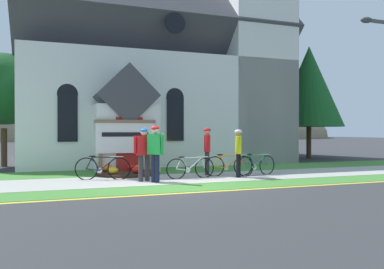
# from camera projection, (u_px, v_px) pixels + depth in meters

# --- Properties ---
(ground) EXTENTS (140.00, 140.00, 0.00)m
(ground) POSITION_uv_depth(u_px,v_px,m) (143.00, 173.00, 14.64)
(ground) COLOR #333335
(sidewalk_slab) EXTENTS (32.00, 2.67, 0.01)m
(sidewalk_slab) POSITION_uv_depth(u_px,v_px,m) (209.00, 177.00, 13.15)
(sidewalk_slab) COLOR #A8A59E
(sidewalk_slab) RESTS_ON ground
(grass_verge) EXTENTS (32.00, 1.41, 0.01)m
(grass_verge) POSITION_uv_depth(u_px,v_px,m) (236.00, 185.00, 11.23)
(grass_verge) COLOR #427F33
(grass_verge) RESTS_ON ground
(church_lawn) EXTENTS (24.00, 2.57, 0.01)m
(church_lawn) POSITION_uv_depth(u_px,v_px,m) (184.00, 170.00, 15.61)
(church_lawn) COLOR #427F33
(church_lawn) RESTS_ON ground
(curb_paint_stripe) EXTENTS (28.00, 0.16, 0.01)m
(curb_paint_stripe) POSITION_uv_depth(u_px,v_px,m) (250.00, 189.00, 10.42)
(curb_paint_stripe) COLOR yellow
(curb_paint_stripe) RESTS_ON ground
(church_building) EXTENTS (13.24, 12.77, 14.18)m
(church_building) POSITION_uv_depth(u_px,v_px,m) (155.00, 70.00, 21.69)
(church_building) COLOR white
(church_building) RESTS_ON ground
(church_sign) EXTENTS (2.27, 0.21, 1.99)m
(church_sign) POSITION_uv_depth(u_px,v_px,m) (125.00, 138.00, 14.35)
(church_sign) COLOR #7F6047
(church_sign) RESTS_ON ground
(flower_bed) EXTENTS (2.26, 2.26, 0.34)m
(flower_bed) POSITION_uv_depth(u_px,v_px,m) (127.00, 172.00, 13.93)
(flower_bed) COLOR #382319
(flower_bed) RESTS_ON ground
(bicycle_red) EXTENTS (1.79, 0.15, 0.79)m
(bicycle_red) POSITION_uv_depth(u_px,v_px,m) (229.00, 165.00, 13.55)
(bicycle_red) COLOR black
(bicycle_red) RESTS_ON ground
(bicycle_green) EXTENTS (1.68, 0.38, 0.80)m
(bicycle_green) POSITION_uv_depth(u_px,v_px,m) (256.00, 165.00, 13.71)
(bicycle_green) COLOR black
(bicycle_green) RESTS_ON ground
(bicycle_orange) EXTENTS (1.72, 0.55, 0.81)m
(bicycle_orange) POSITION_uv_depth(u_px,v_px,m) (102.00, 168.00, 12.46)
(bicycle_orange) COLOR black
(bicycle_orange) RESTS_ON ground
(bicycle_white) EXTENTS (1.71, 0.12, 0.76)m
(bicycle_white) POSITION_uv_depth(u_px,v_px,m) (190.00, 168.00, 12.84)
(bicycle_white) COLOR black
(bicycle_white) RESTS_ON ground
(cyclist_in_orange_jersey) EXTENTS (0.46, 0.71, 1.74)m
(cyclist_in_orange_jersey) POSITION_uv_depth(u_px,v_px,m) (155.00, 149.00, 11.77)
(cyclist_in_orange_jersey) COLOR #191E38
(cyclist_in_orange_jersey) RESTS_ON ground
(cyclist_in_blue_jersey) EXTENTS (0.42, 0.64, 1.63)m
(cyclist_in_blue_jersey) POSITION_uv_depth(u_px,v_px,m) (238.00, 149.00, 13.11)
(cyclist_in_blue_jersey) COLOR black
(cyclist_in_blue_jersey) RESTS_ON ground
(cyclist_in_red_jersey) EXTENTS (0.66, 0.31, 1.66)m
(cyclist_in_red_jersey) POSITION_uv_depth(u_px,v_px,m) (144.00, 150.00, 12.00)
(cyclist_in_red_jersey) COLOR #2D2D33
(cyclist_in_red_jersey) RESTS_ON ground
(cyclist_in_green_jersey) EXTENTS (0.35, 0.71, 1.69)m
(cyclist_in_green_jersey) POSITION_uv_depth(u_px,v_px,m) (207.00, 147.00, 13.78)
(cyclist_in_green_jersey) COLOR #2D2D33
(cyclist_in_green_jersey) RESTS_ON ground
(roadside_conifer) EXTENTS (3.97, 3.97, 6.55)m
(roadside_conifer) POSITION_uv_depth(u_px,v_px,m) (309.00, 86.00, 22.59)
(roadside_conifer) COLOR #4C3823
(roadside_conifer) RESTS_ON ground
(yard_deciduous_tree) EXTENTS (4.15, 4.15, 4.99)m
(yard_deciduous_tree) POSITION_uv_depth(u_px,v_px,m) (4.00, 89.00, 17.00)
(yard_deciduous_tree) COLOR #4C3823
(yard_deciduous_tree) RESTS_ON ground
(distant_hill) EXTENTS (97.96, 50.37, 26.34)m
(distant_hill) POSITION_uv_depth(u_px,v_px,m) (124.00, 138.00, 82.43)
(distant_hill) COLOR #847A5B
(distant_hill) RESTS_ON ground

